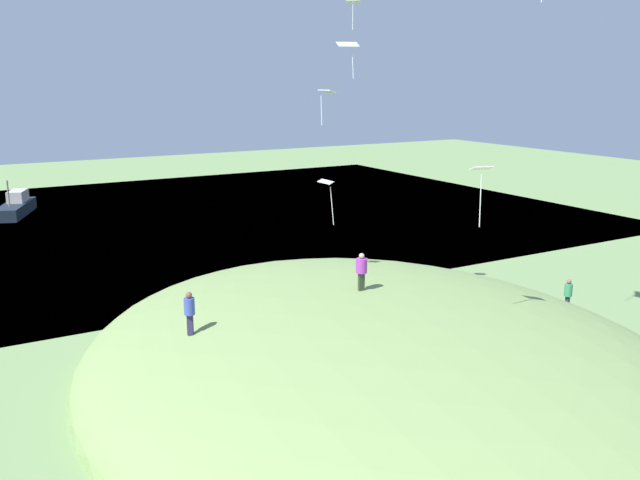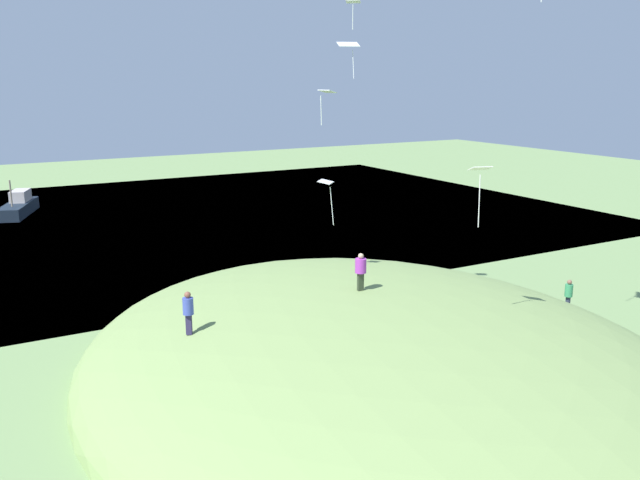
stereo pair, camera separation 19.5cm
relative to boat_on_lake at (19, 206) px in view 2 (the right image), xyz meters
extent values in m
plane|color=#708E55|center=(38.97, 7.36, -0.75)|extent=(160.00, 160.00, 0.00)
cube|color=#456C95|center=(9.05, 7.36, -0.95)|extent=(49.89, 80.00, 0.40)
ellipsoid|color=#789354|center=(45.36, 8.53, -0.75)|extent=(29.62, 24.16, 7.08)
cube|color=#182330|center=(0.19, -0.07, -0.21)|extent=(7.43, 4.39, 1.08)
cube|color=#B7AFAA|center=(-0.82, 0.31, 0.84)|extent=(2.97, 2.22, 1.02)
cylinder|color=gray|center=(1.88, -0.72, 1.51)|extent=(0.14, 0.14, 2.36)
cube|color=#303927|center=(44.30, 8.38, 3.16)|extent=(0.16, 0.27, 0.76)
cylinder|color=purple|center=(44.30, 8.38, 3.85)|extent=(0.50, 0.50, 0.60)
sphere|color=tan|center=(44.30, 8.38, 4.26)|extent=(0.23, 0.23, 0.23)
cube|color=#2A2447|center=(43.72, 1.11, 2.42)|extent=(0.23, 0.25, 0.81)
cylinder|color=#3C4BA8|center=(43.72, 1.11, 3.14)|extent=(0.56, 0.56, 0.64)
sphere|color=brown|center=(43.72, 1.11, 3.58)|extent=(0.24, 0.24, 0.24)
cube|color=#2B3046|center=(44.99, 20.35, 0.39)|extent=(0.22, 0.13, 0.79)
cylinder|color=#358C59|center=(44.99, 20.35, 1.09)|extent=(0.42, 0.42, 0.63)
sphere|color=brown|center=(44.99, 20.35, 1.53)|extent=(0.24, 0.24, 0.24)
cube|color=white|center=(40.75, 8.84, 10.84)|extent=(0.84, 0.68, 0.15)
cylinder|color=white|center=(40.58, 8.62, 10.01)|extent=(0.10, 0.11, 1.29)
cube|color=white|center=(48.32, 10.94, 8.18)|extent=(0.73, 0.89, 0.20)
cylinder|color=white|center=(48.60, 10.72, 7.01)|extent=(0.11, 0.07, 1.94)
cube|color=white|center=(39.71, 9.37, 6.69)|extent=(1.04, 1.04, 0.14)
cylinder|color=white|center=(39.97, 9.55, 5.55)|extent=(0.05, 0.24, 1.83)
cube|color=white|center=(38.76, 11.39, 14.88)|extent=(0.77, 0.81, 0.12)
cylinder|color=white|center=(39.01, 11.22, 14.16)|extent=(0.16, 0.11, 1.11)
cube|color=white|center=(35.38, 13.25, 13.14)|extent=(1.06, 1.30, 0.29)
cylinder|color=white|center=(35.64, 13.41, 12.12)|extent=(0.23, 0.07, 1.48)
camera|label=1|loc=(67.14, -6.82, 11.41)|focal=38.54mm
camera|label=2|loc=(67.23, -6.65, 11.41)|focal=38.54mm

